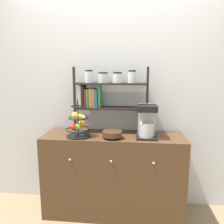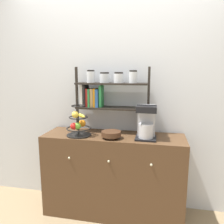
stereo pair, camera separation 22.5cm
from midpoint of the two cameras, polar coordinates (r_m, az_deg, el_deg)
The scene contains 6 objects.
wall_back at distance 2.48m, azimuth 4.16°, elevation 4.71°, with size 7.00×0.05×2.60m, color silver.
sideboard at distance 2.47m, azimuth 3.04°, elevation -16.10°, with size 1.48×0.46×0.89m.
coffee_maker at distance 2.20m, azimuth 11.87°, elevation -2.72°, with size 0.20×0.21×0.33m.
fruit_stand at distance 2.27m, azimuth -6.01°, elevation -3.13°, with size 0.26×0.26×0.38m.
wooden_bowl at distance 2.19m, azimuth 2.77°, elevation -5.83°, with size 0.20×0.20×0.07m.
shelf_hutch at distance 2.37m, azimuth 0.68°, elevation 5.34°, with size 0.81×0.20×0.71m.
Camera 2 is at (0.44, -1.94, 1.54)m, focal length 35.00 mm.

